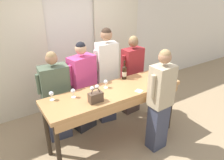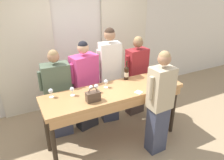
{
  "view_description": "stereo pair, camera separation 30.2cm",
  "coord_description": "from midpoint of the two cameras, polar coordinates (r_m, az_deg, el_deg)",
  "views": [
    {
      "loc": [
        -1.69,
        -2.61,
        2.65
      ],
      "look_at": [
        0.0,
        0.07,
        1.16
      ],
      "focal_mm": 35.0,
      "sensor_mm": 36.0,
      "label": 1
    },
    {
      "loc": [
        -1.43,
        -2.76,
        2.65
      ],
      "look_at": [
        0.0,
        0.07,
        1.16
      ],
      "focal_mm": 35.0,
      "sensor_mm": 36.0,
      "label": 2
    }
  ],
  "objects": [
    {
      "name": "guest_pink_top",
      "position": [
        3.96,
        -4.85,
        -1.85
      ],
      "size": [
        0.57,
        0.36,
        1.71
      ],
      "color": "#28282D",
      "rests_on": "ground_plane"
    },
    {
      "name": "wall_back",
      "position": [
        4.81,
        -7.05,
        9.9
      ],
      "size": [
        12.0,
        0.06,
        2.8
      ],
      "color": "silver",
      "rests_on": "ground_plane"
    },
    {
      "name": "wine_glass_center_left",
      "position": [
        3.33,
        -7.86,
        -2.56
      ],
      "size": [
        0.07,
        0.07,
        0.14
      ],
      "color": "white",
      "rests_on": "tasting_bar"
    },
    {
      "name": "wine_glass_front_left",
      "position": [
        3.54,
        0.82,
        -0.57
      ],
      "size": [
        0.07,
        0.07,
        0.14
      ],
      "color": "white",
      "rests_on": "tasting_bar"
    },
    {
      "name": "handbag",
      "position": [
        3.17,
        -2.25,
        -4.29
      ],
      "size": [
        0.21,
        0.11,
        0.22
      ],
      "color": "brown",
      "rests_on": "tasting_bar"
    },
    {
      "name": "host_pouring",
      "position": [
        3.48,
        14.76,
        -6.09
      ],
      "size": [
        0.46,
        0.28,
        1.74
      ],
      "color": "#383D51",
      "rests_on": "ground_plane"
    },
    {
      "name": "tasting_bar",
      "position": [
        3.55,
        3.09,
        -4.44
      ],
      "size": [
        2.31,
        0.67,
        1.01
      ],
      "color": "#B27F4C",
      "rests_on": "ground_plane"
    },
    {
      "name": "curtain_panel_right",
      "position": [
        5.23,
        4.9,
        10.61
      ],
      "size": [
        1.16,
        0.03,
        2.69
      ],
      "color": "beige",
      "rests_on": "ground_plane"
    },
    {
      "name": "napkin",
      "position": [
        3.48,
        9.44,
        -3.2
      ],
      "size": [
        0.14,
        0.14,
        0.0
      ],
      "color": "white",
      "rests_on": "tasting_bar"
    },
    {
      "name": "wine_glass_front_right",
      "position": [
        3.36,
        -2.93,
        -2.13
      ],
      "size": [
        0.07,
        0.07,
        0.14
      ],
      "color": "white",
      "rests_on": "tasting_bar"
    },
    {
      "name": "guest_cream_sweater",
      "position": [
        4.1,
        1.53,
        1.08
      ],
      "size": [
        0.5,
        0.28,
        1.88
      ],
      "color": "#383D51",
      "rests_on": "ground_plane"
    },
    {
      "name": "curtain_panel_left",
      "position": [
        4.53,
        -20.1,
        6.83
      ],
      "size": [
        1.16,
        0.03,
        2.69
      ],
      "color": "beige",
      "rests_on": "ground_plane"
    },
    {
      "name": "wine_glass_front_mid",
      "position": [
        3.39,
        -1.59,
        -1.77
      ],
      "size": [
        0.07,
        0.07,
        0.14
      ],
      "color": "white",
      "rests_on": "tasting_bar"
    },
    {
      "name": "wine_glass_center_mid",
      "position": [
        3.34,
        -13.27,
        -2.93
      ],
      "size": [
        0.07,
        0.07,
        0.14
      ],
      "color": "white",
      "rests_on": "tasting_bar"
    },
    {
      "name": "wine_bottle",
      "position": [
        3.84,
        6.02,
        1.86
      ],
      "size": [
        0.08,
        0.08,
        0.34
      ],
      "color": "black",
      "rests_on": "tasting_bar"
    },
    {
      "name": "guest_olive_jacket",
      "position": [
        3.85,
        -11.77,
        -3.94
      ],
      "size": [
        0.57,
        0.3,
        1.63
      ],
      "color": "#383D51",
      "rests_on": "ground_plane"
    },
    {
      "name": "wine_glass_center_right",
      "position": [
        4.03,
        14.33,
        1.94
      ],
      "size": [
        0.07,
        0.07,
        0.14
      ],
      "color": "white",
      "rests_on": "tasting_bar"
    },
    {
      "name": "ground_plane",
      "position": [
        4.08,
        2.64,
        -15.39
      ],
      "size": [
        18.0,
        18.0,
        0.0
      ],
      "primitive_type": "plane",
      "color": "tan"
    },
    {
      "name": "guest_striped_shirt",
      "position": [
        4.44,
        8.3,
        0.96
      ],
      "size": [
        0.54,
        0.27,
        1.66
      ],
      "color": "#473833",
      "rests_on": "ground_plane"
    }
  ]
}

